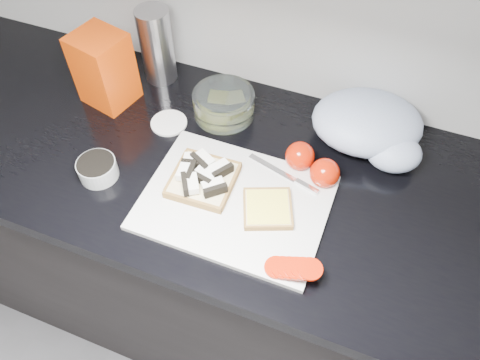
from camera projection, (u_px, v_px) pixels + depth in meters
name	position (u px, v px, depth m)	size (l,w,h in m)	color
base_cabinet	(210.00, 252.00, 1.49)	(3.50, 0.60, 0.86)	black
countertop	(200.00, 161.00, 1.14)	(3.50, 0.64, 0.04)	black
cutting_board	(235.00, 202.00, 1.03)	(0.40, 0.30, 0.01)	silver
bread_left	(203.00, 178.00, 1.04)	(0.15, 0.15, 0.04)	beige
bread_right	(268.00, 209.00, 1.00)	(0.14, 0.14, 0.02)	beige
tomato_slices	(293.00, 268.00, 0.91)	(0.13, 0.07, 0.02)	#B31A04
knife	(292.00, 178.00, 1.06)	(0.18, 0.06, 0.01)	silver
seed_tub	(97.00, 168.00, 1.06)	(0.09, 0.09, 0.05)	#A6ABAB
tub_lid	(169.00, 123.00, 1.18)	(0.09, 0.09, 0.01)	white
glass_bowl	(224.00, 104.00, 1.18)	(0.16, 0.16, 0.06)	silver
bread_bag	(104.00, 69.00, 1.17)	(0.12, 0.11, 0.19)	#D13C03
steel_canister	(157.00, 46.00, 1.22)	(0.09, 0.09, 0.20)	#B5B4B9
grocery_bag	(371.00, 126.00, 1.10)	(0.30, 0.26, 0.12)	silver
whole_tomatoes	(312.00, 164.00, 1.06)	(0.13, 0.10, 0.07)	#B31A04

